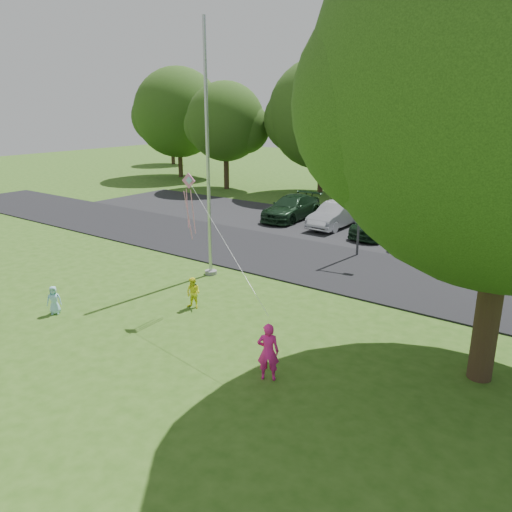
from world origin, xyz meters
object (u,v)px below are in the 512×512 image
Objects in this scene: street_lamp at (366,185)px; woman at (268,352)px; child_yellow at (193,293)px; kite at (191,197)px; trash_can at (399,241)px; flagpole at (208,175)px; child_blue at (54,300)px.

woman is (2.70, -11.57, -2.59)m from street_lamp.
kite is at bearing -36.24° from child_yellow.
kite is at bearing -105.35° from trash_can.
flagpole is at bearing -133.29° from street_lamp.
trash_can is at bearing 67.32° from kite.
street_lamp is 1.10× the size of kite.
street_lamp reaches higher than trash_can.
trash_can is 13.56m from woman.
child_yellow is 1.13× the size of child_blue.
trash_can reaches higher than child_blue.
flagpole is 8.98× the size of child_yellow.
street_lamp is 3.57× the size of woman.
child_yellow is at bearing -106.05° from trash_can.
child_blue is 0.19× the size of kite.
flagpole reaches higher than woman.
woman is (6.75, -5.46, -3.38)m from flagpole.
street_lamp reaches higher than woman.
kite is at bearing -111.85° from street_lamp.
trash_can is 15.77m from child_blue.
trash_can is 0.94× the size of child_yellow.
street_lamp is at bearing 56.46° from flagpole.
street_lamp is 3.58m from trash_can.
trash_can is at bearing 57.34° from flagpole.
child_blue is (-8.31, -0.82, -0.29)m from woman.
flagpole is 9.32m from woman.
child_yellow is 3.40m from kite.
child_yellow is at bearing -5.97° from child_blue.
child_yellow is at bearing -58.23° from flagpole.
woman is 1.41× the size of child_yellow.
street_lamp reaches higher than child_yellow.
woman is 0.31× the size of kite.
kite is (3.61, 3.10, 3.46)m from child_blue.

